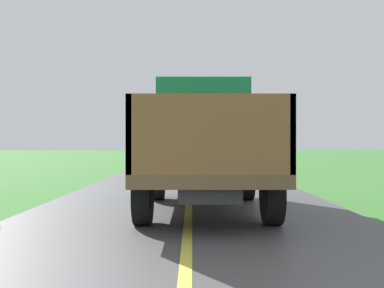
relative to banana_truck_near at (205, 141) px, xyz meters
name	(u,v)px	position (x,y,z in m)	size (l,w,h in m)	color
banana_truck_near	(205,141)	(0.00, 0.00, 0.00)	(2.38, 5.82, 2.80)	#2D2D30
banana_truck_far	(199,143)	(-0.01, 11.91, 0.00)	(2.38, 5.81, 2.80)	#2D2D30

